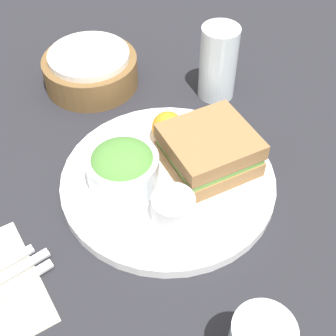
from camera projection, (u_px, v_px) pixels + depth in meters
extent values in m
plane|color=#232328|center=(168.00, 184.00, 0.71)|extent=(4.00, 4.00, 0.00)
cylinder|color=white|center=(168.00, 181.00, 0.71)|extent=(0.32, 0.32, 0.02)
cube|color=olive|center=(208.00, 158.00, 0.71)|extent=(0.14, 0.13, 0.03)
cube|color=#6BB24C|center=(209.00, 150.00, 0.70)|extent=(0.13, 0.12, 0.01)
cube|color=olive|center=(210.00, 141.00, 0.68)|extent=(0.14, 0.13, 0.03)
cylinder|color=white|center=(123.00, 171.00, 0.67)|extent=(0.10, 0.10, 0.05)
ellipsoid|color=#4C8438|center=(122.00, 163.00, 0.66)|extent=(0.10, 0.10, 0.04)
cylinder|color=#B7B7BC|center=(173.00, 208.00, 0.64)|extent=(0.06, 0.06, 0.04)
sphere|color=orange|center=(168.00, 128.00, 0.74)|extent=(0.05, 0.05, 0.05)
cylinder|color=silver|center=(218.00, 63.00, 0.81)|extent=(0.07, 0.07, 0.13)
cylinder|color=brown|center=(91.00, 71.00, 0.86)|extent=(0.17, 0.17, 0.06)
cylinder|color=white|center=(89.00, 56.00, 0.84)|extent=(0.15, 0.15, 0.01)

